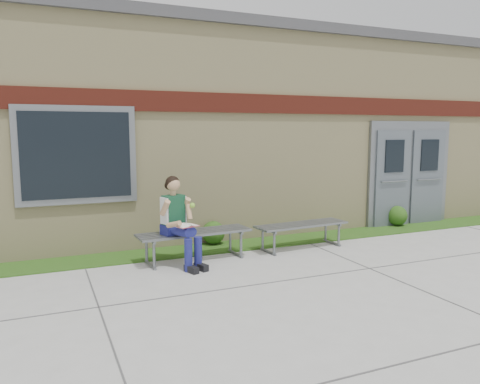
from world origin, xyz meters
name	(u,v)px	position (x,y,z in m)	size (l,w,h in m)	color
ground	(333,287)	(0.00, 0.00, 0.00)	(80.00, 80.00, 0.00)	#9E9E99
grass_strip	(253,244)	(0.00, 2.60, 0.01)	(16.00, 0.80, 0.02)	#1D4813
school_building	(195,130)	(0.00, 5.99, 2.10)	(16.20, 6.22, 4.20)	beige
bench_left	(195,238)	(-1.32, 2.00, 0.37)	(1.88, 0.64, 0.48)	slate
bench_right	(302,229)	(0.68, 2.00, 0.35)	(1.76, 0.62, 0.45)	slate
girl	(179,220)	(-1.63, 1.80, 0.74)	(0.61, 0.87, 1.40)	navy
shrub_mid	(213,233)	(-0.68, 2.85, 0.23)	(0.42, 0.42, 0.42)	#1D4813
shrub_east	(397,216)	(3.62, 2.85, 0.24)	(0.44, 0.44, 0.44)	#1D4813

